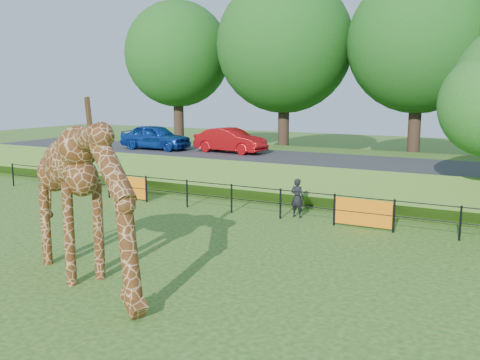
{
  "coord_description": "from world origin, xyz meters",
  "views": [
    {
      "loc": [
        7.53,
        -9.16,
        4.58
      ],
      "look_at": [
        0.36,
        4.25,
        2.0
      ],
      "focal_mm": 40.0,
      "sensor_mm": 36.0,
      "label": 1
    }
  ],
  "objects": [
    {
      "name": "perimeter_fence",
      "position": [
        0.0,
        8.0,
        0.55
      ],
      "size": [
        28.07,
        0.1,
        1.1
      ],
      "primitive_type": null,
      "color": "black",
      "rests_on": "ground"
    },
    {
      "name": "ground",
      "position": [
        0.0,
        0.0,
        0.0
      ],
      "size": [
        90.0,
        90.0,
        0.0
      ],
      "primitive_type": "plane",
      "color": "#245114",
      "rests_on": "ground"
    },
    {
      "name": "embankment",
      "position": [
        0.0,
        15.5,
        0.65
      ],
      "size": [
        40.0,
        9.0,
        1.3
      ],
      "primitive_type": "cube",
      "color": "#245114",
      "rests_on": "ground"
    },
    {
      "name": "visitor",
      "position": [
        0.44,
        8.52,
        0.71
      ],
      "size": [
        0.55,
        0.4,
        1.43
      ],
      "primitive_type": "imported",
      "rotation": [
        0.0,
        0.0,
        3.03
      ],
      "color": "black",
      "rests_on": "ground"
    },
    {
      "name": "car_red",
      "position": [
        -5.61,
        14.4,
        2.04
      ],
      "size": [
        3.87,
        1.65,
        1.24
      ],
      "primitive_type": "imported",
      "rotation": [
        0.0,
        0.0,
        1.48
      ],
      "color": "red",
      "rests_on": "road"
    },
    {
      "name": "car_blue",
      "position": [
        -9.86,
        13.81,
        2.08
      ],
      "size": [
        3.92,
        1.65,
        1.33
      ],
      "primitive_type": "imported",
      "rotation": [
        0.0,
        0.0,
        1.59
      ],
      "color": "#1545AD",
      "rests_on": "road"
    },
    {
      "name": "road",
      "position": [
        0.0,
        14.0,
        1.36
      ],
      "size": [
        40.0,
        5.0,
        0.12
      ],
      "primitive_type": "cube",
      "color": "#323235",
      "rests_on": "embankment"
    },
    {
      "name": "bg_tree_line",
      "position": [
        1.89,
        22.0,
        7.19
      ],
      "size": [
        37.3,
        8.8,
        11.82
      ],
      "color": "#302215",
      "rests_on": "ground"
    },
    {
      "name": "giraffe",
      "position": [
        -1.4,
        -0.11,
        1.96
      ],
      "size": [
        5.41,
        3.2,
        3.92
      ],
      "primitive_type": null,
      "rotation": [
        0.0,
        0.0,
        -0.43
      ],
      "color": "#572D11",
      "rests_on": "ground"
    }
  ]
}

